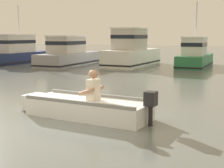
{
  "coord_description": "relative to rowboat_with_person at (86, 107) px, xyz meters",
  "views": [
    {
      "loc": [
        3.81,
        -6.02,
        2.01
      ],
      "look_at": [
        0.16,
        3.16,
        0.55
      ],
      "focal_mm": 52.83,
      "sensor_mm": 36.0,
      "label": 1
    }
  ],
  "objects": [
    {
      "name": "ground_plane",
      "position": [
        -0.26,
        -1.17,
        -0.25
      ],
      "size": [
        120.0,
        120.0,
        0.0
      ],
      "primitive_type": "plane",
      "color": "slate"
    },
    {
      "name": "rowboat_with_person",
      "position": [
        0.0,
        0.0,
        0.0
      ],
      "size": [
        3.73,
        1.47,
        1.19
      ],
      "color": "white",
      "rests_on": "ground"
    },
    {
      "name": "moored_boat_navy",
      "position": [
        -11.77,
        12.89,
        0.52
      ],
      "size": [
        2.27,
        6.89,
        4.2
      ],
      "color": "#19234C",
      "rests_on": "ground"
    },
    {
      "name": "moored_boat_grey",
      "position": [
        -7.66,
        13.04,
        0.49
      ],
      "size": [
        2.07,
        6.55,
        2.02
      ],
      "color": "gray",
      "rests_on": "ground"
    },
    {
      "name": "moored_boat_white",
      "position": [
        -3.43,
        13.97,
        0.68
      ],
      "size": [
        2.61,
        5.73,
        2.53
      ],
      "color": "white",
      "rests_on": "ground"
    },
    {
      "name": "moored_boat_green",
      "position": [
        0.7,
        14.45,
        0.47
      ],
      "size": [
        1.86,
        4.98,
        4.12
      ],
      "color": "#287042",
      "rests_on": "ground"
    }
  ]
}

